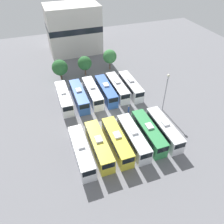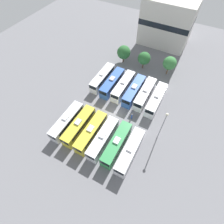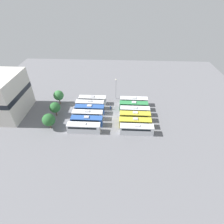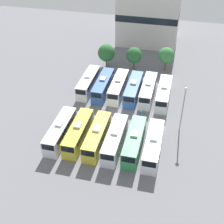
{
  "view_description": "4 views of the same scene",
  "coord_description": "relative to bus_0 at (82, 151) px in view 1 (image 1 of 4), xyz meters",
  "views": [
    {
      "loc": [
        -11.59,
        -33.7,
        31.09
      ],
      "look_at": [
        0.13,
        -0.79,
        2.36
      ],
      "focal_mm": 35.0,
      "sensor_mm": 36.0,
      "label": 1
    },
    {
      "loc": [
        11.96,
        -23.51,
        36.41
      ],
      "look_at": [
        0.28,
        -1.68,
        2.75
      ],
      "focal_mm": 28.0,
      "sensor_mm": 36.0,
      "label": 2
    },
    {
      "loc": [
        -49.67,
        -2.74,
        39.45
      ],
      "look_at": [
        0.59,
        -0.15,
        1.68
      ],
      "focal_mm": 28.0,
      "sensor_mm": 36.0,
      "label": 3
    },
    {
      "loc": [
        10.48,
        -47.24,
        36.62
      ],
      "look_at": [
        -0.7,
        -0.9,
        1.69
      ],
      "focal_mm": 50.0,
      "sensor_mm": 36.0,
      "label": 4
    }
  ],
  "objects": [
    {
      "name": "bus_3",
      "position": [
        9.81,
        0.06,
        0.0
      ],
      "size": [
        2.51,
        10.66,
        3.52
      ],
      "color": "silver",
      "rests_on": "ground_plane"
    },
    {
      "name": "worker_person",
      "position": [
        12.79,
        9.09,
        -0.92
      ],
      "size": [
        0.36,
        0.36,
        1.76
      ],
      "color": "navy",
      "rests_on": "ground_plane"
    },
    {
      "name": "bus_8",
      "position": [
        6.66,
        16.8,
        0.0
      ],
      "size": [
        2.51,
        10.66,
        3.52
      ],
      "color": "white",
      "rests_on": "ground_plane"
    },
    {
      "name": "bus_11",
      "position": [
        16.36,
        16.45,
        0.0
      ],
      "size": [
        2.51,
        10.66,
        3.52
      ],
      "color": "silver",
      "rests_on": "ground_plane"
    },
    {
      "name": "bus_4",
      "position": [
        13.09,
        0.32,
        0.0
      ],
      "size": [
        2.51,
        10.66,
        3.52
      ],
      "color": "#338C4C",
      "rests_on": "ground_plane"
    },
    {
      "name": "light_pole",
      "position": [
        20.35,
        7.29,
        4.33
      ],
      "size": [
        0.6,
        0.6,
        9.15
      ],
      "color": "gray",
      "rests_on": "ground_plane"
    },
    {
      "name": "ground_plane",
      "position": [
        8.21,
        8.41,
        -1.74
      ],
      "size": [
        113.84,
        113.84,
        0.0
      ],
      "primitive_type": "plane",
      "color": "slate"
    },
    {
      "name": "tree_2",
      "position": [
        15.42,
        29.38,
        2.24
      ],
      "size": [
        3.89,
        3.89,
        5.94
      ],
      "color": "brown",
      "rests_on": "ground_plane"
    },
    {
      "name": "bus_2",
      "position": [
        6.64,
        0.18,
        0.0
      ],
      "size": [
        2.51,
        10.66,
        3.52
      ],
      "color": "gold",
      "rests_on": "ground_plane"
    },
    {
      "name": "bus_9",
      "position": [
        9.98,
        16.59,
        0.0
      ],
      "size": [
        2.51,
        10.66,
        3.52
      ],
      "color": "#2D56A8",
      "rests_on": "ground_plane"
    },
    {
      "name": "bus_10",
      "position": [
        13.03,
        16.95,
        0.0
      ],
      "size": [
        2.51,
        10.66,
        3.52
      ],
      "color": "silver",
      "rests_on": "ground_plane"
    },
    {
      "name": "bus_0",
      "position": [
        0.0,
        0.0,
        0.0
      ],
      "size": [
        2.51,
        10.66,
        3.52
      ],
      "color": "silver",
      "rests_on": "ground_plane"
    },
    {
      "name": "bus_5",
      "position": [
        16.33,
        0.1,
        0.0
      ],
      "size": [
        2.51,
        10.66,
        3.52
      ],
      "color": "silver",
      "rests_on": "ground_plane"
    },
    {
      "name": "bus_7",
      "position": [
        3.37,
        16.52,
        0.0
      ],
      "size": [
        2.51,
        10.66,
        3.52
      ],
      "color": "#2D56A8",
      "rests_on": "ground_plane"
    },
    {
      "name": "depot_building",
      "position": [
        8.71,
        45.14,
        5.71
      ],
      "size": [
        16.34,
        10.45,
        14.74
      ],
      "color": "beige",
      "rests_on": "ground_plane"
    },
    {
      "name": "bus_1",
      "position": [
        3.24,
        0.3,
        0.0
      ],
      "size": [
        2.51,
        10.66,
        3.52
      ],
      "color": "gold",
      "rests_on": "ground_plane"
    },
    {
      "name": "tree_1",
      "position": [
        7.85,
        28.49,
        1.86
      ],
      "size": [
        3.82,
        3.82,
        5.52
      ],
      "color": "brown",
      "rests_on": "ground_plane"
    },
    {
      "name": "bus_6",
      "position": [
        -0.07,
        16.95,
        0.0
      ],
      "size": [
        2.51,
        10.66,
        3.52
      ],
      "color": "silver",
      "rests_on": "ground_plane"
    },
    {
      "name": "tree_0",
      "position": [
        1.06,
        28.4,
        1.78
      ],
      "size": [
        4.18,
        4.18,
        5.62
      ],
      "color": "brown",
      "rests_on": "ground_plane"
    }
  ]
}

